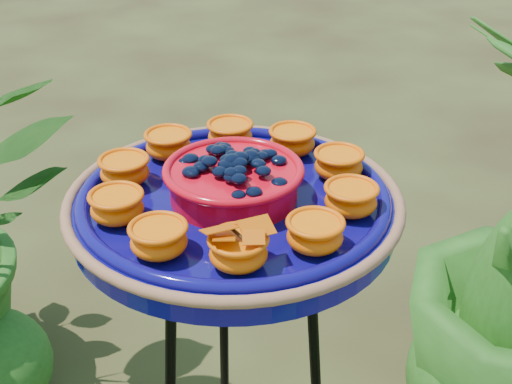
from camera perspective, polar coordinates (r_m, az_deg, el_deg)
feeder_dish at (r=0.92m, az=-1.78°, el=-0.54°), size 0.46×0.46×0.10m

